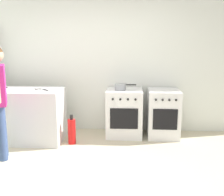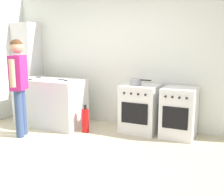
{
  "view_description": "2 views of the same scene",
  "coord_description": "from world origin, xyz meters",
  "px_view_note": "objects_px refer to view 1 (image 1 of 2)",
  "views": [
    {
      "loc": [
        0.44,
        -3.33,
        1.74
      ],
      "look_at": [
        0.19,
        0.64,
        0.89
      ],
      "focal_mm": 45.0,
      "sensor_mm": 36.0,
      "label": 1
    },
    {
      "loc": [
        1.99,
        -3.08,
        1.59
      ],
      "look_at": [
        0.23,
        0.65,
        0.77
      ],
      "focal_mm": 45.0,
      "sensor_mm": 36.0,
      "label": 2
    }
  ],
  "objects_px": {
    "knife_bread": "(41,89)",
    "knife_paring": "(2,88)",
    "knife_carving": "(44,89)",
    "oven_left": "(124,113)",
    "pot": "(120,87)",
    "fire_extinguisher": "(72,131)",
    "oven_right": "(163,113)"
  },
  "relations": [
    {
      "from": "pot",
      "to": "fire_extinguisher",
      "type": "height_order",
      "value": "pot"
    },
    {
      "from": "knife_bread",
      "to": "knife_carving",
      "type": "distance_m",
      "value": 0.07
    },
    {
      "from": "oven_right",
      "to": "knife_bread",
      "type": "xyz_separation_m",
      "value": [
        -2.09,
        -0.38,
        0.48
      ]
    },
    {
      "from": "oven_right",
      "to": "knife_bread",
      "type": "relative_size",
      "value": 2.66
    },
    {
      "from": "oven_left",
      "to": "fire_extinguisher",
      "type": "height_order",
      "value": "oven_left"
    },
    {
      "from": "oven_left",
      "to": "fire_extinguisher",
      "type": "xyz_separation_m",
      "value": [
        -0.87,
        -0.48,
        -0.21
      ]
    },
    {
      "from": "knife_bread",
      "to": "knife_paring",
      "type": "bearing_deg",
      "value": 169.63
    },
    {
      "from": "oven_right",
      "to": "knife_paring",
      "type": "bearing_deg",
      "value": -175.07
    },
    {
      "from": "knife_carving",
      "to": "pot",
      "type": "bearing_deg",
      "value": 11.28
    },
    {
      "from": "oven_left",
      "to": "knife_carving",
      "type": "height_order",
      "value": "knife_carving"
    },
    {
      "from": "pot",
      "to": "knife_paring",
      "type": "bearing_deg",
      "value": -174.83
    },
    {
      "from": "fire_extinguisher",
      "to": "oven_left",
      "type": "bearing_deg",
      "value": 28.78
    },
    {
      "from": "oven_right",
      "to": "knife_bread",
      "type": "height_order",
      "value": "knife_bread"
    },
    {
      "from": "knife_bread",
      "to": "oven_left",
      "type": "bearing_deg",
      "value": 15.12
    },
    {
      "from": "knife_paring",
      "to": "oven_left",
      "type": "bearing_deg",
      "value": 6.54
    },
    {
      "from": "knife_bread",
      "to": "knife_paring",
      "type": "relative_size",
      "value": 1.51
    },
    {
      "from": "pot",
      "to": "fire_extinguisher",
      "type": "distance_m",
      "value": 1.14
    },
    {
      "from": "pot",
      "to": "fire_extinguisher",
      "type": "bearing_deg",
      "value": -152.23
    },
    {
      "from": "knife_carving",
      "to": "knife_paring",
      "type": "xyz_separation_m",
      "value": [
        -0.75,
        0.07,
        0.0
      ]
    },
    {
      "from": "oven_left",
      "to": "pot",
      "type": "height_order",
      "value": "pot"
    },
    {
      "from": "pot",
      "to": "oven_left",
      "type": "bearing_deg",
      "value": 38.75
    },
    {
      "from": "knife_paring",
      "to": "knife_carving",
      "type": "bearing_deg",
      "value": -5.47
    },
    {
      "from": "oven_right",
      "to": "pot",
      "type": "relative_size",
      "value": 2.25
    },
    {
      "from": "knife_paring",
      "to": "fire_extinguisher",
      "type": "distance_m",
      "value": 1.44
    },
    {
      "from": "oven_left",
      "to": "pot",
      "type": "distance_m",
      "value": 0.49
    },
    {
      "from": "oven_left",
      "to": "knife_bread",
      "type": "distance_m",
      "value": 1.52
    },
    {
      "from": "oven_left",
      "to": "oven_right",
      "type": "height_order",
      "value": "same"
    },
    {
      "from": "fire_extinguisher",
      "to": "pot",
      "type": "bearing_deg",
      "value": 27.77
    },
    {
      "from": "knife_carving",
      "to": "fire_extinguisher",
      "type": "distance_m",
      "value": 0.86
    },
    {
      "from": "pot",
      "to": "fire_extinguisher",
      "type": "xyz_separation_m",
      "value": [
        -0.8,
        -0.42,
        -0.69
      ]
    },
    {
      "from": "knife_carving",
      "to": "knife_paring",
      "type": "bearing_deg",
      "value": 174.53
    },
    {
      "from": "knife_paring",
      "to": "fire_extinguisher",
      "type": "relative_size",
      "value": 0.42
    }
  ]
}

